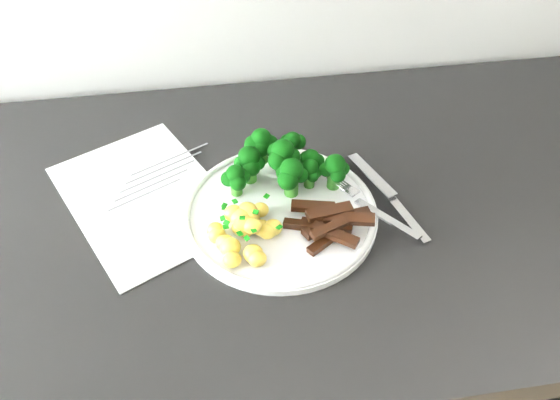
{
  "coord_description": "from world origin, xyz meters",
  "views": [
    {
      "loc": [
        -0.02,
        1.16,
        1.45
      ],
      "look_at": [
        0.06,
        1.65,
        0.95
      ],
      "focal_mm": 34.43,
      "sensor_mm": 36.0,
      "label": 1
    }
  ],
  "objects_px": {
    "potatoes": "(245,229)",
    "broccoli": "(281,161)",
    "knife": "(397,206)",
    "fork": "(374,209)",
    "counter": "(267,369)",
    "recipe_paper": "(145,196)",
    "beef_strips": "(328,223)",
    "plate": "(280,212)"
  },
  "relations": [
    {
      "from": "recipe_paper",
      "to": "knife",
      "type": "xyz_separation_m",
      "value": [
        0.34,
        -0.08,
        0.01
      ]
    },
    {
      "from": "potatoes",
      "to": "broccoli",
      "type": "bearing_deg",
      "value": 57.69
    },
    {
      "from": "plate",
      "to": "knife",
      "type": "bearing_deg",
      "value": -5.28
    },
    {
      "from": "counter",
      "to": "recipe_paper",
      "type": "relative_size",
      "value": 7.44
    },
    {
      "from": "counter",
      "to": "fork",
      "type": "distance_m",
      "value": 0.5
    },
    {
      "from": "counter",
      "to": "fork",
      "type": "xyz_separation_m",
      "value": [
        0.15,
        -0.04,
        0.48
      ]
    },
    {
      "from": "counter",
      "to": "broccoli",
      "type": "distance_m",
      "value": 0.51
    },
    {
      "from": "plate",
      "to": "fork",
      "type": "height_order",
      "value": "fork"
    },
    {
      "from": "broccoli",
      "to": "knife",
      "type": "distance_m",
      "value": 0.17
    },
    {
      "from": "beef_strips",
      "to": "fork",
      "type": "xyz_separation_m",
      "value": [
        0.07,
        0.02,
        -0.0
      ]
    },
    {
      "from": "fork",
      "to": "plate",
      "type": "bearing_deg",
      "value": 169.4
    },
    {
      "from": "counter",
      "to": "recipe_paper",
      "type": "xyz_separation_m",
      "value": [
        -0.16,
        0.05,
        0.46
      ]
    },
    {
      "from": "broccoli",
      "to": "potatoes",
      "type": "height_order",
      "value": "broccoli"
    },
    {
      "from": "potatoes",
      "to": "knife",
      "type": "xyz_separation_m",
      "value": [
        0.21,
        0.02,
        -0.02
      ]
    },
    {
      "from": "fork",
      "to": "counter",
      "type": "bearing_deg",
      "value": 164.98
    },
    {
      "from": "recipe_paper",
      "to": "broccoli",
      "type": "xyz_separation_m",
      "value": [
        0.19,
        -0.01,
        0.04
      ]
    },
    {
      "from": "recipe_paper",
      "to": "fork",
      "type": "relative_size",
      "value": 2.38
    },
    {
      "from": "counter",
      "to": "beef_strips",
      "type": "xyz_separation_m",
      "value": [
        0.08,
        -0.06,
        0.48
      ]
    },
    {
      "from": "beef_strips",
      "to": "plate",
      "type": "bearing_deg",
      "value": 144.34
    },
    {
      "from": "counter",
      "to": "beef_strips",
      "type": "relative_size",
      "value": 20.41
    },
    {
      "from": "recipe_paper",
      "to": "potatoes",
      "type": "bearing_deg",
      "value": -38.49
    },
    {
      "from": "potatoes",
      "to": "recipe_paper",
      "type": "bearing_deg",
      "value": 141.51
    },
    {
      "from": "broccoli",
      "to": "plate",
      "type": "bearing_deg",
      "value": -100.27
    },
    {
      "from": "recipe_paper",
      "to": "knife",
      "type": "bearing_deg",
      "value": -13.16
    },
    {
      "from": "plate",
      "to": "knife",
      "type": "xyz_separation_m",
      "value": [
        0.16,
        -0.01,
        0.0
      ]
    },
    {
      "from": "counter",
      "to": "broccoli",
      "type": "height_order",
      "value": "broccoli"
    },
    {
      "from": "counter",
      "to": "plate",
      "type": "bearing_deg",
      "value": -34.12
    },
    {
      "from": "fork",
      "to": "recipe_paper",
      "type": "bearing_deg",
      "value": 163.91
    },
    {
      "from": "broccoli",
      "to": "knife",
      "type": "bearing_deg",
      "value": -26.09
    },
    {
      "from": "broccoli",
      "to": "knife",
      "type": "relative_size",
      "value": 0.97
    },
    {
      "from": "potatoes",
      "to": "plate",
      "type": "bearing_deg",
      "value": 37.68
    },
    {
      "from": "recipe_paper",
      "to": "plate",
      "type": "bearing_deg",
      "value": -19.63
    },
    {
      "from": "beef_strips",
      "to": "knife",
      "type": "bearing_deg",
      "value": 14.51
    },
    {
      "from": "plate",
      "to": "fork",
      "type": "relative_size",
      "value": 1.9
    },
    {
      "from": "beef_strips",
      "to": "knife",
      "type": "relative_size",
      "value": 0.66
    },
    {
      "from": "counter",
      "to": "recipe_paper",
      "type": "distance_m",
      "value": 0.49
    },
    {
      "from": "recipe_paper",
      "to": "beef_strips",
      "type": "xyz_separation_m",
      "value": [
        0.24,
        -0.11,
        0.02
      ]
    },
    {
      "from": "broccoli",
      "to": "potatoes",
      "type": "xyz_separation_m",
      "value": [
        -0.06,
        -0.1,
        -0.02
      ]
    },
    {
      "from": "knife",
      "to": "fork",
      "type": "bearing_deg",
      "value": -166.64
    },
    {
      "from": "broccoli",
      "to": "fork",
      "type": "distance_m",
      "value": 0.14
    },
    {
      "from": "broccoli",
      "to": "potatoes",
      "type": "relative_size",
      "value": 1.72
    },
    {
      "from": "broccoli",
      "to": "beef_strips",
      "type": "distance_m",
      "value": 0.11
    }
  ]
}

